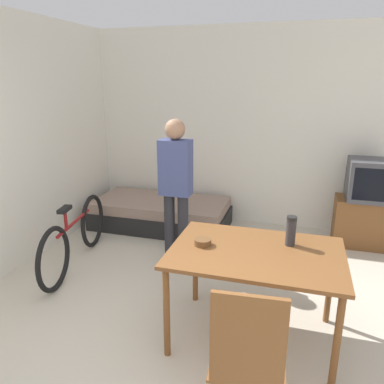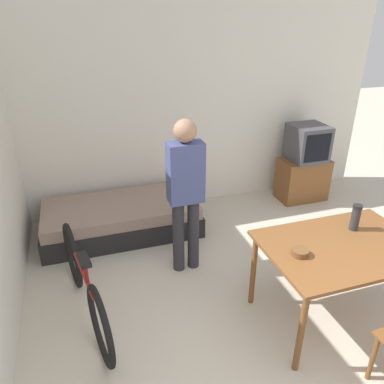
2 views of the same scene
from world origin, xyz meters
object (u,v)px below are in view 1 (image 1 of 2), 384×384
object	(u,v)px
dining_table	(256,261)
person_standing	(176,182)
daybed	(161,213)
bicycle	(75,237)
wooden_chair	(248,357)
thermos_flask	(291,229)
mate_bowl	(203,242)
tv	(365,205)

from	to	relation	value
dining_table	person_standing	world-z (taller)	person_standing
daybed	bicycle	bearing A→B (deg)	-110.37
wooden_chair	person_standing	xyz separation A→B (m)	(-1.09, 1.98, 0.39)
dining_table	bicycle	bearing A→B (deg)	161.63
thermos_flask	mate_bowl	size ratio (longest dim) A/B	1.79
tv	person_standing	xyz separation A→B (m)	(-2.08, -1.06, 0.42)
daybed	mate_bowl	size ratio (longest dim) A/B	14.02
dining_table	thermos_flask	distance (m)	0.37
bicycle	person_standing	world-z (taller)	person_standing
dining_table	bicycle	world-z (taller)	dining_table
bicycle	thermos_flask	xyz separation A→B (m)	(2.30, -0.50, 0.56)
daybed	person_standing	xyz separation A→B (m)	(0.55, -0.94, 0.75)
tv	thermos_flask	bearing A→B (deg)	-112.79
daybed	tv	size ratio (longest dim) A/B	1.71
thermos_flask	mate_bowl	xyz separation A→B (m)	(-0.66, -0.19, -0.11)
tv	person_standing	distance (m)	2.38
thermos_flask	person_standing	bearing A→B (deg)	144.02
daybed	bicycle	world-z (taller)	bicycle
wooden_chair	thermos_flask	xyz separation A→B (m)	(0.16, 1.07, 0.35)
daybed	thermos_flask	xyz separation A→B (m)	(1.80, -1.85, 0.71)
person_standing	bicycle	bearing A→B (deg)	-158.80
person_standing	mate_bowl	world-z (taller)	person_standing
bicycle	daybed	bearing A→B (deg)	69.63
daybed	thermos_flask	world-z (taller)	thermos_flask
tv	person_standing	bearing A→B (deg)	-152.94
daybed	dining_table	size ratio (longest dim) A/B	1.44
thermos_flask	bicycle	bearing A→B (deg)	167.65
tv	person_standing	size ratio (longest dim) A/B	0.68
mate_bowl	dining_table	bearing A→B (deg)	1.55
tv	wooden_chair	world-z (taller)	tv
bicycle	thermos_flask	distance (m)	2.42
tv	dining_table	distance (m)	2.41
tv	thermos_flask	size ratio (longest dim) A/B	4.60
bicycle	wooden_chair	bearing A→B (deg)	-36.42
dining_table	wooden_chair	distance (m)	0.90
daybed	dining_table	xyz separation A→B (m)	(1.56, -2.03, 0.49)
wooden_chair	person_standing	bearing A→B (deg)	118.78
thermos_flask	dining_table	bearing A→B (deg)	-142.88
wooden_chair	thermos_flask	size ratio (longest dim) A/B	4.19
bicycle	thermos_flask	bearing A→B (deg)	-12.35
bicycle	mate_bowl	xyz separation A→B (m)	(1.64, -0.70, 0.46)
thermos_flask	mate_bowl	bearing A→B (deg)	-163.68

